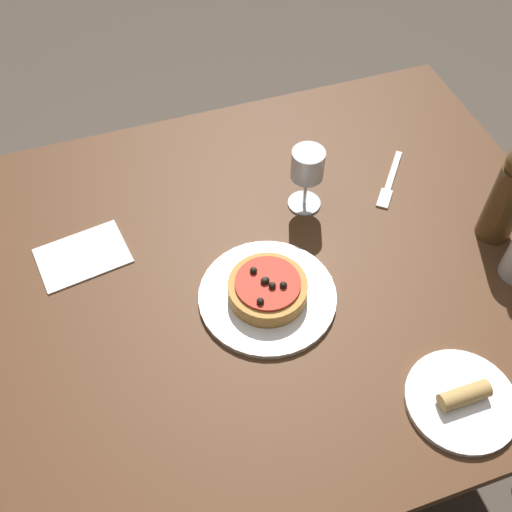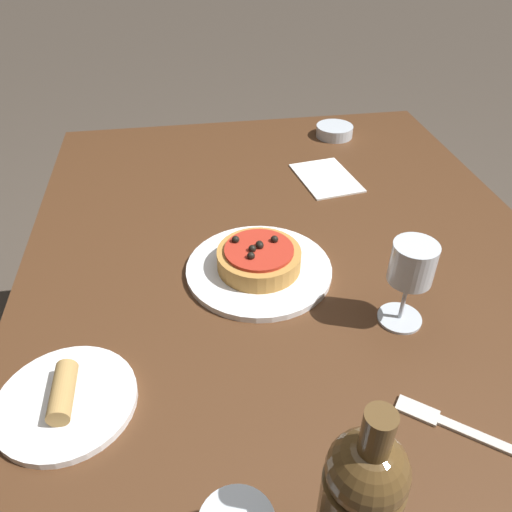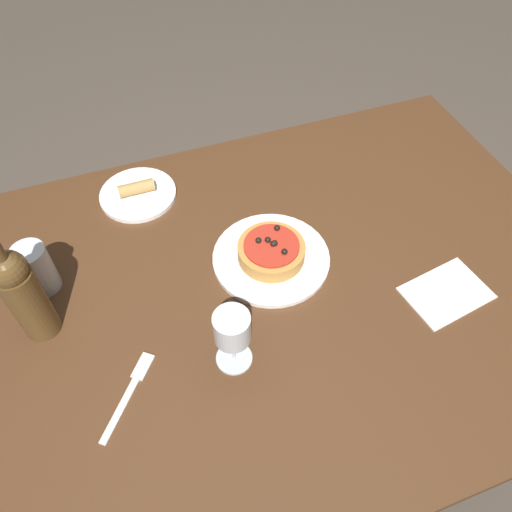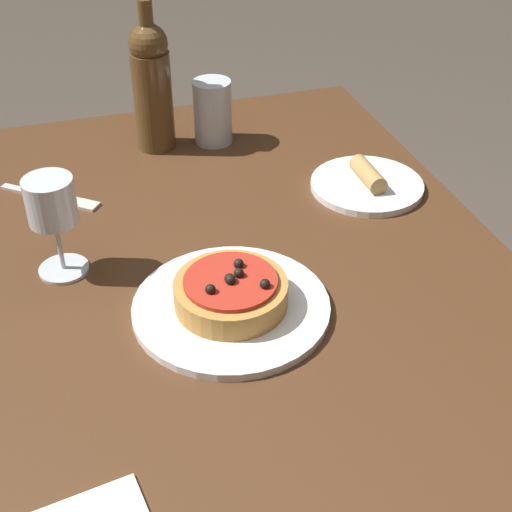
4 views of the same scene
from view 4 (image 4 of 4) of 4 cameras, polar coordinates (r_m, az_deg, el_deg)
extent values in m
cube|color=#4C2D19|center=(0.96, -5.78, -6.62)|extent=(1.38, 1.03, 0.03)
cylinder|color=#4C2D19|center=(1.76, 4.97, 1.21)|extent=(0.06, 0.06, 0.67)
cylinder|color=white|center=(0.97, -2.00, -4.10)|extent=(0.27, 0.27, 0.01)
cylinder|color=#BC843D|center=(0.95, -2.03, -3.01)|extent=(0.15, 0.15, 0.04)
cylinder|color=#B72D1E|center=(0.94, -2.05, -2.02)|extent=(0.13, 0.13, 0.01)
sphere|color=black|center=(0.93, -2.13, -1.81)|extent=(0.01, 0.01, 0.01)
sphere|color=black|center=(0.93, -2.06, -1.93)|extent=(0.01, 0.01, 0.01)
sphere|color=black|center=(0.94, -1.39, -1.38)|extent=(0.01, 0.01, 0.01)
sphere|color=black|center=(0.96, -1.40, -0.62)|extent=(0.01, 0.01, 0.01)
sphere|color=black|center=(0.92, -3.69, -2.63)|extent=(0.01, 0.01, 0.01)
sphere|color=black|center=(0.92, 0.72, -2.26)|extent=(0.01, 0.01, 0.01)
cylinder|color=silver|center=(1.08, -15.11, -1.00)|extent=(0.07, 0.07, 0.00)
cylinder|color=silver|center=(1.05, -15.47, 0.87)|extent=(0.01, 0.01, 0.08)
cylinder|color=silver|center=(1.01, -16.12, 4.27)|extent=(0.07, 0.07, 0.07)
cylinder|color=brown|center=(1.35, -8.22, 12.15)|extent=(0.07, 0.07, 0.18)
sphere|color=brown|center=(1.31, -8.63, 16.45)|extent=(0.07, 0.07, 0.07)
cylinder|color=brown|center=(1.30, -8.82, 18.38)|extent=(0.03, 0.03, 0.06)
cylinder|color=silver|center=(1.37, -3.48, 11.42)|extent=(0.07, 0.07, 0.12)
cube|color=beige|center=(1.27, -17.27, 4.82)|extent=(0.09, 0.11, 0.00)
cube|color=beige|center=(1.22, -13.74, 4.07)|extent=(0.06, 0.06, 0.00)
cylinder|color=white|center=(1.25, 8.86, 5.62)|extent=(0.19, 0.19, 0.01)
cylinder|color=#B2894C|center=(1.24, 8.95, 6.48)|extent=(0.09, 0.03, 0.03)
camera|label=1|loc=(0.99, 59.43, 44.07)|focal=42.00mm
camera|label=2|loc=(1.45, -6.12, 34.19)|focal=35.00mm
camera|label=3|loc=(1.13, -56.32, 37.91)|focal=35.00mm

